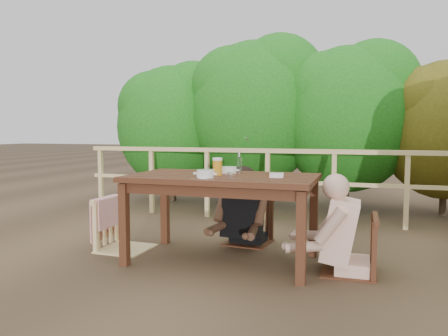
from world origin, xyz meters
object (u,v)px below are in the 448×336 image
(soup_near, at_px, (205,175))
(bottle, at_px, (239,164))
(chair_far, at_px, (248,200))
(chair_right, at_px, (350,218))
(diner_right, at_px, (354,192))
(soup_far, at_px, (229,171))
(tumbler, at_px, (231,177))
(table, at_px, (222,219))
(woman, at_px, (249,184))
(butter_tub, at_px, (276,176))
(chair_left, at_px, (125,201))
(beer_glass, at_px, (217,167))

(soup_near, distance_m, bottle, 0.49)
(chair_far, height_order, chair_right, chair_right)
(diner_right, xyz_separation_m, soup_far, (-1.20, 0.16, 0.14))
(soup_far, xyz_separation_m, tumbler, (0.17, -0.49, -0.00))
(soup_far, distance_m, bottle, 0.13)
(table, relative_size, woman, 1.33)
(diner_right, bearing_deg, chair_far, 57.91)
(bottle, bearing_deg, soup_near, -112.74)
(bottle, relative_size, tumbler, 2.93)
(chair_far, bearing_deg, chair_right, -27.11)
(table, relative_size, bottle, 7.65)
(soup_far, height_order, butter_tub, soup_far)
(chair_right, bearing_deg, bottle, -99.41)
(table, distance_m, chair_right, 1.19)
(chair_right, distance_m, woman, 1.34)
(bottle, bearing_deg, table, -122.94)
(soup_far, xyz_separation_m, butter_tub, (0.52, -0.20, -0.01))
(table, bearing_deg, chair_right, 0.66)
(chair_left, relative_size, tumbler, 13.15)
(soup_near, bearing_deg, woman, 82.25)
(chair_right, bearing_deg, soup_near, -78.03)
(woman, height_order, butter_tub, woman)
(table, xyz_separation_m, diner_right, (1.21, 0.01, 0.31))
(soup_far, xyz_separation_m, bottle, (0.10, 0.00, 0.07))
(chair_far, relative_size, soup_far, 3.81)
(diner_right, bearing_deg, butter_tub, 92.49)
(soup_near, bearing_deg, diner_right, 12.37)
(woman, distance_m, soup_far, 0.59)
(beer_glass, bearing_deg, chair_far, 81.46)
(woman, bearing_deg, tumbler, 101.47)
(chair_left, relative_size, chair_right, 1.05)
(chair_far, relative_size, tumbler, 12.27)
(chair_far, bearing_deg, beer_glass, -93.57)
(tumbler, bearing_deg, table, 120.65)
(chair_right, height_order, soup_far, chair_right)
(woman, height_order, soup_far, woman)
(bottle, relative_size, butter_tub, 1.79)
(bottle, distance_m, tumbler, 0.50)
(soup_far, relative_size, beer_glass, 1.39)
(chair_right, height_order, soup_near, chair_right)
(table, xyz_separation_m, tumbler, (0.18, -0.31, 0.45))
(soup_near, bearing_deg, chair_far, 82.09)
(chair_left, relative_size, bottle, 4.49)
(bottle, distance_m, butter_tub, 0.47)
(butter_tub, bearing_deg, chair_far, 110.95)
(bottle, xyz_separation_m, tumbler, (0.07, -0.49, -0.08))
(chair_far, height_order, woman, woman)
(chair_right, xyz_separation_m, soup_far, (-1.17, 0.16, 0.37))
(chair_far, bearing_deg, table, -90.21)
(chair_far, relative_size, butter_tub, 7.51)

